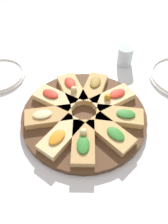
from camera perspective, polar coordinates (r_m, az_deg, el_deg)
ground_plane at (r=0.73m, az=0.00°, el=-1.63°), size 3.00×3.00×0.00m
serving_board at (r=0.72m, az=0.00°, el=-1.11°), size 0.41×0.41×0.02m
focaccia_slice_0 at (r=0.75m, az=7.46°, el=3.58°), size 0.10×0.16×0.04m
focaccia_slice_1 at (r=0.78m, az=2.62°, el=6.22°), size 0.13×0.16×0.03m
focaccia_slice_2 at (r=0.78m, az=-3.17°, el=6.06°), size 0.16×0.12×0.04m
focaccia_slice_3 at (r=0.75m, az=-7.60°, el=3.49°), size 0.16×0.10×0.03m
focaccia_slice_4 at (r=0.70m, az=-9.32°, el=-1.15°), size 0.14×0.16×0.03m
focaccia_slice_5 at (r=0.65m, az=-5.99°, el=-6.22°), size 0.09×0.16×0.03m
focaccia_slice_6 at (r=0.64m, az=-0.18°, el=-7.77°), size 0.15×0.15×0.04m
focaccia_slice_7 at (r=0.66m, az=6.99°, el=-5.47°), size 0.15×0.07×0.03m
focaccia_slice_8 at (r=0.70m, az=9.33°, el=-1.03°), size 0.16×0.14×0.03m
water_glass at (r=0.94m, az=10.67°, el=14.22°), size 0.06×0.06×0.08m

